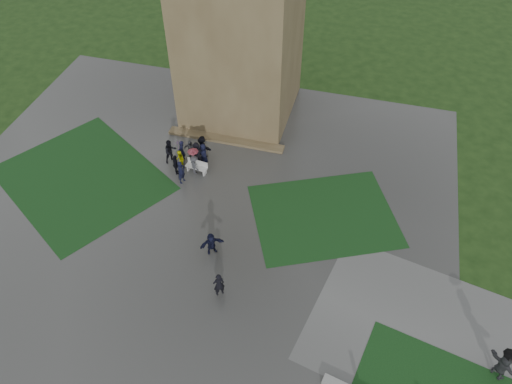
% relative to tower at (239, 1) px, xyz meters
% --- Properties ---
extents(ground, '(120.00, 120.00, 0.00)m').
position_rel_tower_xyz_m(ground, '(0.00, -15.00, -9.00)').
color(ground, black).
extents(plaza, '(34.00, 34.00, 0.02)m').
position_rel_tower_xyz_m(plaza, '(0.00, -13.00, -8.99)').
color(plaza, '#343432').
rests_on(plaza, ground).
extents(lawn_inset_left, '(14.10, 13.46, 0.01)m').
position_rel_tower_xyz_m(lawn_inset_left, '(-8.50, -11.00, -8.97)').
color(lawn_inset_left, black).
rests_on(lawn_inset_left, plaza).
extents(lawn_inset_right, '(11.12, 10.15, 0.01)m').
position_rel_tower_xyz_m(lawn_inset_right, '(8.50, -10.00, -8.97)').
color(lawn_inset_right, black).
rests_on(lawn_inset_right, plaza).
extents(tower, '(8.00, 8.00, 18.00)m').
position_rel_tower_xyz_m(tower, '(0.00, 0.00, 0.00)').
color(tower, brown).
rests_on(tower, ground).
extents(tower_plinth, '(9.00, 0.80, 0.22)m').
position_rel_tower_xyz_m(tower_plinth, '(0.00, -4.40, -8.87)').
color(tower_plinth, brown).
rests_on(tower_plinth, plaza).
extents(bench, '(1.66, 0.74, 0.93)m').
position_rel_tower_xyz_m(bench, '(-0.93, -8.16, -8.50)').
color(bench, silver).
rests_on(bench, plaza).
extents(visitor_cluster, '(3.31, 4.11, 2.38)m').
position_rel_tower_xyz_m(visitor_cluster, '(-1.65, -7.59, -8.01)').
color(visitor_cluster, black).
rests_on(visitor_cluster, plaza).
extents(pedestrian_mid, '(1.50, 1.31, 1.59)m').
position_rel_tower_xyz_m(pedestrian_mid, '(2.39, -14.71, -8.18)').
color(pedestrian_mid, black).
rests_on(pedestrian_mid, plaza).
extents(pedestrian_near, '(0.78, 0.73, 1.78)m').
position_rel_tower_xyz_m(pedestrian_near, '(3.76, -17.44, -8.09)').
color(pedestrian_near, black).
rests_on(pedestrian_near, plaza).
extents(pedestrian_path, '(1.66, 1.67, 2.26)m').
position_rel_tower_xyz_m(pedestrian_path, '(18.68, -18.35, -7.91)').
color(pedestrian_path, '#3B3C40').
rests_on(pedestrian_path, path).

